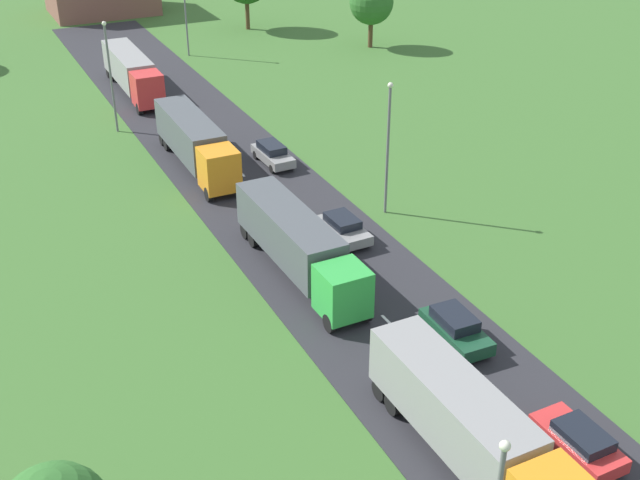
# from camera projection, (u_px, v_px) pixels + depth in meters

# --- Properties ---
(road) EXTENTS (10.00, 140.00, 0.06)m
(road) POSITION_uv_depth(u_px,v_px,m) (389.00, 323.00, 42.70)
(road) COLOR #2B2B30
(road) RESTS_ON ground
(lane_marking_centre) EXTENTS (0.16, 122.23, 0.01)m
(lane_marking_centre) POSITION_uv_depth(u_px,v_px,m) (420.00, 354.00, 40.31)
(lane_marking_centre) COLOR white
(lane_marking_centre) RESTS_ON road
(truck_lead) EXTENTS (2.60, 12.39, 3.49)m
(truck_lead) POSITION_uv_depth(u_px,v_px,m) (473.00, 429.00, 32.56)
(truck_lead) COLOR orange
(truck_lead) RESTS_ON road
(truck_second) EXTENTS (2.68, 12.75, 3.47)m
(truck_second) POSITION_uv_depth(u_px,v_px,m) (298.00, 243.00, 46.15)
(truck_second) COLOR green
(truck_second) RESTS_ON road
(truck_third) EXTENTS (2.58, 12.62, 3.58)m
(truck_third) POSITION_uv_depth(u_px,v_px,m) (195.00, 141.00, 59.50)
(truck_third) COLOR orange
(truck_third) RESTS_ON road
(truck_fourth) EXTENTS (2.60, 13.11, 3.50)m
(truck_fourth) POSITION_uv_depth(u_px,v_px,m) (132.00, 71.00, 74.63)
(truck_fourth) COLOR red
(truck_fourth) RESTS_ON road
(car_second) EXTENTS (1.93, 4.15, 1.45)m
(car_second) POSITION_uv_depth(u_px,v_px,m) (579.00, 441.00, 33.79)
(car_second) COLOR red
(car_second) RESTS_ON road
(car_third) EXTENTS (1.98, 4.33, 1.62)m
(car_third) POSITION_uv_depth(u_px,v_px,m) (456.00, 328.00, 40.82)
(car_third) COLOR #19472D
(car_third) RESTS_ON road
(car_fourth) EXTENTS (1.97, 4.19, 1.47)m
(car_fourth) POSITION_uv_depth(u_px,v_px,m) (344.00, 228.00, 50.41)
(car_fourth) COLOR gray
(car_fourth) RESTS_ON road
(car_fifth) EXTENTS (1.85, 4.44, 1.54)m
(car_fifth) POSITION_uv_depth(u_px,v_px,m) (273.00, 154.00, 60.71)
(car_fifth) COLOR gray
(car_fifth) RESTS_ON road
(lamppost_second) EXTENTS (0.36, 0.36, 8.92)m
(lamppost_second) POSITION_uv_depth(u_px,v_px,m) (388.00, 143.00, 51.74)
(lamppost_second) COLOR slate
(lamppost_second) RESTS_ON ground
(lamppost_third) EXTENTS (0.36, 0.36, 9.05)m
(lamppost_third) POSITION_uv_depth(u_px,v_px,m) (110.00, 72.00, 64.68)
(lamppost_third) COLOR slate
(lamppost_third) RESTS_ON ground
(lamppost_fourth) EXTENTS (0.36, 0.36, 8.88)m
(lamppost_fourth) POSITION_uv_depth(u_px,v_px,m) (185.00, 9.00, 84.17)
(lamppost_fourth) COLOR slate
(lamppost_fourth) RESTS_ON ground
(tree_oak) EXTENTS (4.74, 4.74, 7.23)m
(tree_oak) POSITION_uv_depth(u_px,v_px,m) (371.00, 2.00, 87.09)
(tree_oak) COLOR #513823
(tree_oak) RESTS_ON ground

